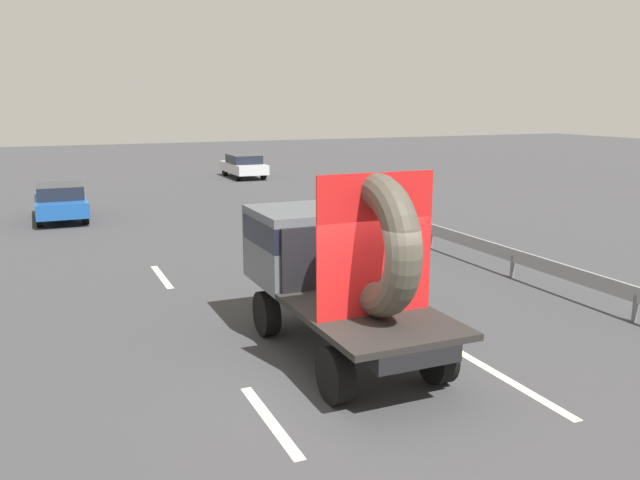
{
  "coord_description": "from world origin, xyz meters",
  "views": [
    {
      "loc": [
        -4.16,
        -8.35,
        4.21
      ],
      "look_at": [
        0.34,
        1.98,
        1.81
      ],
      "focal_mm": 36.66,
      "sensor_mm": 36.0,
      "label": 1
    }
  ],
  "objects": [
    {
      "name": "oncoming_car",
      "position": [
        6.55,
        26.91,
        0.69
      ],
      "size": [
        1.69,
        3.95,
        1.29
      ],
      "color": "black",
      "rests_on": "ground_plane"
    },
    {
      "name": "lane_dash_left_far",
      "position": [
        -1.55,
        7.34,
        0.0
      ],
      "size": [
        0.16,
        2.24,
        0.01
      ],
      "primitive_type": "cube",
      "rotation": [
        0.0,
        0.0,
        1.57
      ],
      "color": "beige",
      "rests_on": "ground_plane"
    },
    {
      "name": "distant_sedan",
      "position": [
        -3.44,
        16.75,
        0.7
      ],
      "size": [
        1.7,
        3.98,
        1.3
      ],
      "color": "black",
      "rests_on": "ground_plane"
    },
    {
      "name": "flatbed_truck",
      "position": [
        0.34,
        1.51,
        1.56
      ],
      "size": [
        2.02,
        4.78,
        3.2
      ],
      "color": "black",
      "rests_on": "ground_plane"
    },
    {
      "name": "guardrail",
      "position": [
        6.28,
        5.67,
        0.53
      ],
      "size": [
        0.1,
        14.33,
        0.71
      ],
      "color": "gray",
      "rests_on": "ground_plane"
    },
    {
      "name": "lane_dash_right_near",
      "position": [
        2.24,
        -1.0,
        0.0
      ],
      "size": [
        0.16,
        2.72,
        0.01
      ],
      "primitive_type": "cube",
      "rotation": [
        0.0,
        0.0,
        1.57
      ],
      "color": "beige",
      "rests_on": "ground_plane"
    },
    {
      "name": "ground_plane",
      "position": [
        0.0,
        0.0,
        0.0
      ],
      "size": [
        120.0,
        120.0,
        0.0
      ],
      "primitive_type": "plane",
      "color": "#38383A"
    },
    {
      "name": "lane_dash_left_near",
      "position": [
        -1.55,
        -0.67,
        0.0
      ],
      "size": [
        0.16,
        2.2,
        0.01
      ],
      "primitive_type": "cube",
      "rotation": [
        0.0,
        0.0,
        1.57
      ],
      "color": "beige",
      "rests_on": "ground_plane"
    },
    {
      "name": "lane_dash_right_far",
      "position": [
        2.24,
        6.68,
        0.0
      ],
      "size": [
        0.16,
        2.6,
        0.01
      ],
      "primitive_type": "cube",
      "rotation": [
        0.0,
        0.0,
        1.57
      ],
      "color": "beige",
      "rests_on": "ground_plane"
    }
  ]
}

